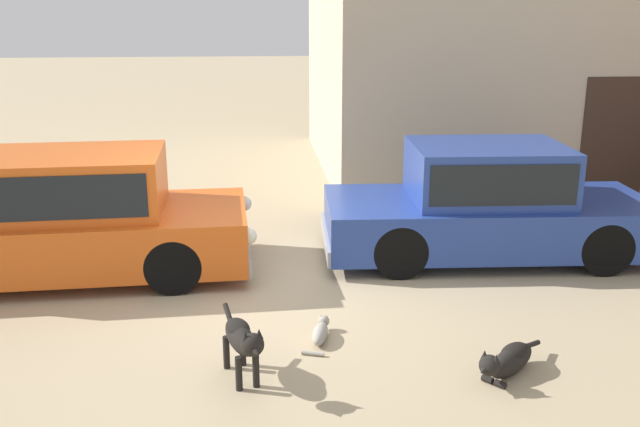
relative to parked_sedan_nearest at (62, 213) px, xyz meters
name	(u,v)px	position (x,y,z in m)	size (l,w,h in m)	color
ground_plane	(262,296)	(2.37, -0.90, -0.78)	(80.00, 80.00, 0.00)	tan
parked_sedan_nearest	(62,213)	(0.00, 0.00, 0.00)	(4.49, 1.94, 1.51)	#D15619
parked_sedan_second	(487,202)	(5.33, 0.20, -0.06)	(4.41, 1.93, 1.48)	navy
stray_dog_spotted	(242,339)	(2.18, -2.78, -0.38)	(0.40, 1.03, 0.63)	black
stray_dog_tan	(509,360)	(4.54, -2.91, -0.63)	(0.84, 0.75, 0.35)	black
stray_cat	(320,332)	(2.93, -2.06, -0.70)	(0.33, 0.64, 0.17)	gray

